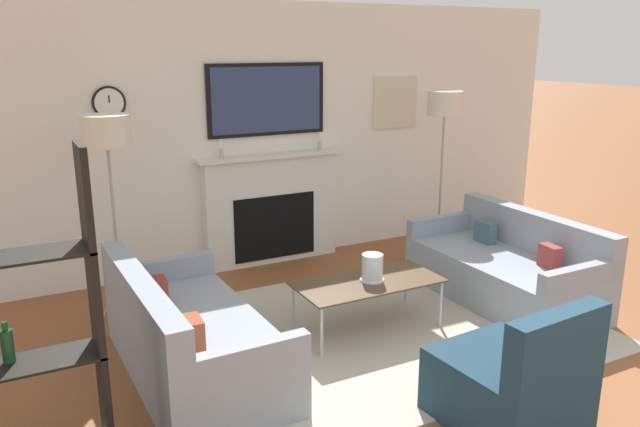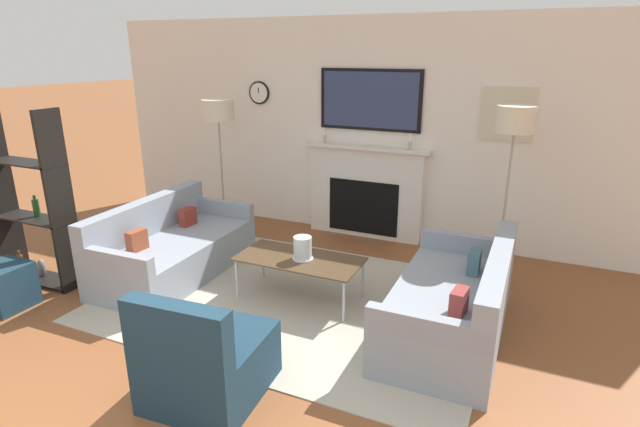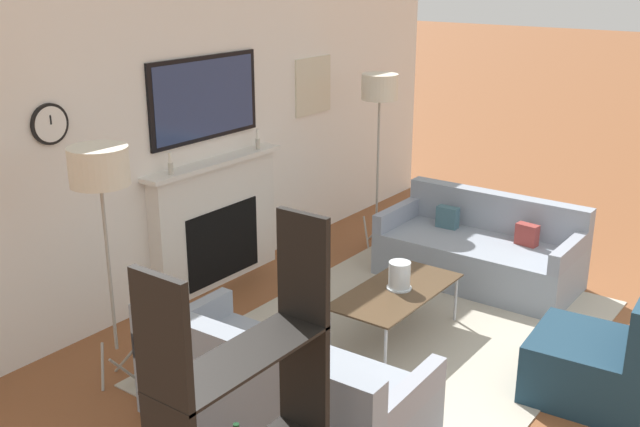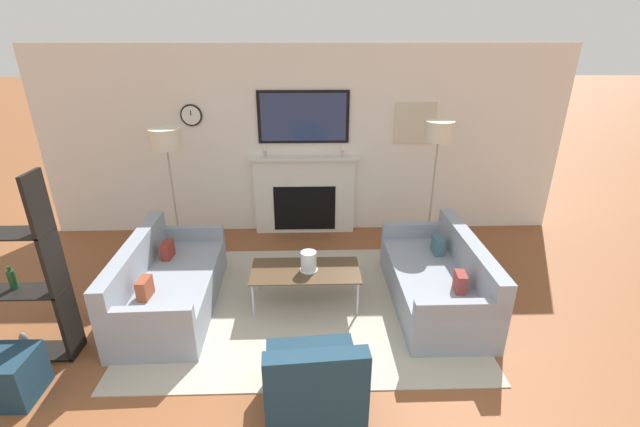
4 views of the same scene
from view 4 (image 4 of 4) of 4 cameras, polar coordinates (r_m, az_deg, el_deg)
name	(u,v)px [view 4 (image 4 of 4)]	position (r m, az deg, el deg)	size (l,w,h in m)	color
fireplace_wall	(304,151)	(6.28, -2.12, 8.37)	(7.52, 0.28, 2.70)	silver
area_rug	(304,304)	(4.91, -2.09, -11.99)	(3.57, 2.56, 0.01)	#AFA795
couch_left	(168,286)	(5.00, -19.64, -9.09)	(0.92, 1.84, 0.79)	#8A929E
couch_right	(438,282)	(4.97, 15.45, -8.74)	(0.88, 1.80, 0.78)	#8A929E
armchair	(313,389)	(3.57, -0.89, -22.35)	(0.78, 0.84, 0.86)	#1A3446
coffee_table	(305,272)	(4.73, -1.96, -7.81)	(1.19, 0.58, 0.42)	#4C3823
hurricane_candle	(309,262)	(4.67, -1.53, -6.51)	(0.20, 0.20, 0.22)	silver
floor_lamp_left	(166,141)	(5.75, -19.87, 9.10)	(0.39, 0.39, 1.73)	#9E998E
floor_lamp_right	(439,134)	(5.70, 15.57, 10.23)	(0.37, 0.37, 1.81)	#9E998E
shelf_unit	(8,282)	(4.71, -36.21, -7.41)	(0.90, 0.28, 1.80)	black
ottoman	(11,376)	(4.54, -35.94, -17.18)	(0.41, 0.41, 0.42)	#1A3446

